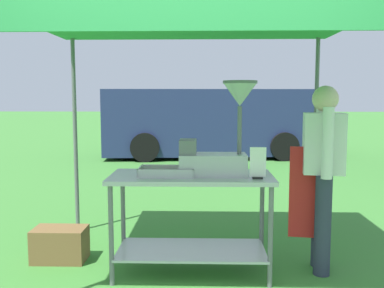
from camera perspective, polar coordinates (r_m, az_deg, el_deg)
ground_plane at (r=8.68m, az=0.74°, el=-3.80°), size 70.00×70.00×0.00m
stall_canopy at (r=3.75m, az=-0.04°, el=15.30°), size 2.84×2.19×2.19m
donut_cart at (r=3.72m, az=-0.09°, el=-7.82°), size 1.37×0.62×0.86m
donut_tray at (r=3.64m, az=-3.35°, el=-3.84°), size 0.46×0.27×0.07m
donut_fryer at (r=3.62m, az=3.68°, el=0.51°), size 0.64×0.28×0.79m
menu_sign at (r=3.52m, az=8.65°, el=-2.78°), size 0.13×0.05×0.26m
vendor at (r=3.89m, az=16.75°, el=-3.10°), size 0.46×0.54×1.61m
supply_crate at (r=4.30m, az=-16.96°, el=-12.50°), size 0.48×0.30×0.31m
van_navy at (r=11.07m, az=2.65°, el=2.95°), size 5.43×2.40×1.69m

